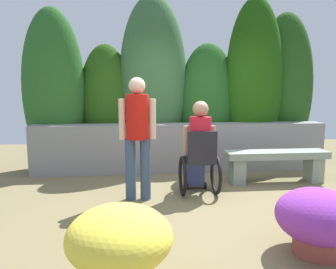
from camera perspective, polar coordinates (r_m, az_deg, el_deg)
ground_plane at (r=4.37m, az=5.42°, el=-12.11°), size 10.04×10.04×0.00m
stone_retaining_wall at (r=5.95m, az=2.21°, el=-2.29°), size 5.23×0.38×0.87m
hedge_backdrop at (r=6.43m, az=2.48°, el=7.68°), size 5.64×1.08×3.24m
stone_bench at (r=5.56m, az=18.21°, el=-4.40°), size 1.64×0.37×0.51m
person_in_wheelchair at (r=4.67m, az=5.42°, el=-2.88°), size 0.53×0.66×1.33m
person_standing_companion at (r=4.37m, az=-5.31°, el=0.69°), size 0.49×0.30×1.64m
flower_pot_purple_near at (r=2.53m, az=-8.38°, el=-18.27°), size 0.78×0.78×0.67m
flower_pot_terracotta_by_wall at (r=3.37m, az=24.60°, el=-13.22°), size 0.77×0.77×0.61m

